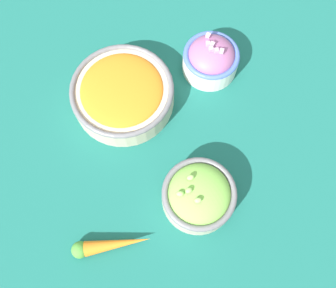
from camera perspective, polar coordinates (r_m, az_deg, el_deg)
ground_plane at (r=0.78m, az=0.00°, el=-0.74°), size 3.00×3.00×0.00m
bowl_red_onion at (r=0.83m, az=6.55°, el=12.82°), size 0.12×0.12×0.09m
bowl_lettuce at (r=0.71m, az=4.71°, el=-7.76°), size 0.14×0.14×0.09m
bowl_carrots at (r=0.79m, az=-6.94°, el=7.71°), size 0.22×0.22×0.06m
loose_carrot at (r=0.73m, az=-9.03°, el=-15.00°), size 0.06×0.15×0.03m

